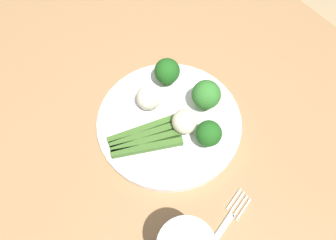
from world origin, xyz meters
TOP-DOWN VIEW (x-y plane):
  - ground_plane at (0.00, 0.00)m, footprint 6.00×6.00m
  - dining_table at (0.00, 0.00)m, footprint 1.18×0.89m
  - plate at (0.04, -0.00)m, footprint 0.27×0.27m
  - asparagus_bundle at (0.04, -0.06)m, footprint 0.09×0.14m
  - broccoli_outer_edge at (0.11, 0.03)m, footprint 0.05×0.05m
  - broccoli_back_right at (0.05, 0.07)m, footprint 0.05×0.05m
  - broccoli_left at (-0.03, 0.05)m, footprint 0.05×0.05m
  - cauliflower_front at (-0.01, -0.01)m, footprint 0.05×0.05m
  - cauliflower_mid at (0.07, 0.01)m, footprint 0.05×0.05m
  - fork at (0.25, -0.05)m, footprint 0.06×0.16m

SIDE VIEW (x-z plane):
  - ground_plane at x=0.00m, z-range -0.02..0.00m
  - dining_table at x=0.00m, z-range 0.25..0.98m
  - fork at x=0.25m, z-range 0.72..0.73m
  - plate at x=0.04m, z-range 0.72..0.74m
  - asparagus_bundle at x=0.04m, z-range 0.74..0.75m
  - cauliflower_mid at x=0.07m, z-range 0.74..0.78m
  - cauliflower_front at x=-0.01m, z-range 0.74..0.78m
  - broccoli_outer_edge at x=0.11m, z-range 0.74..0.80m
  - broccoli_left at x=-0.03m, z-range 0.74..0.80m
  - broccoli_back_right at x=0.05m, z-range 0.74..0.81m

